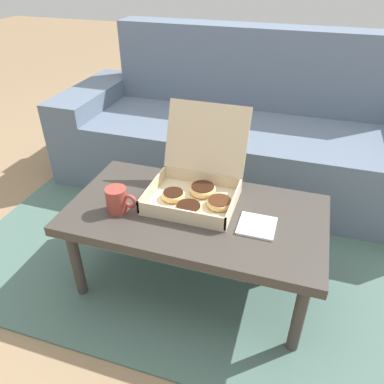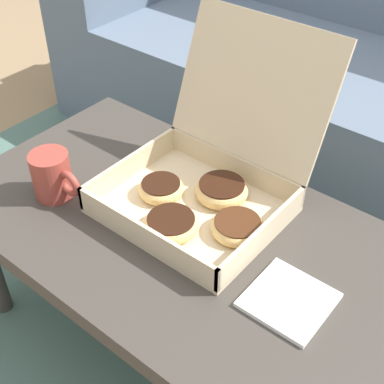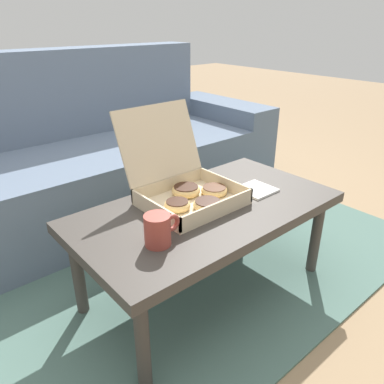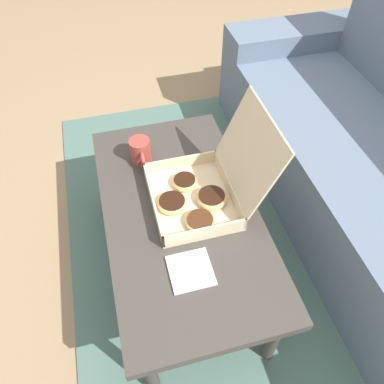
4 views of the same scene
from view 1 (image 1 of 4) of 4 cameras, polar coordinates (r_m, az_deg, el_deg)
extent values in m
plane|color=#937756|center=(1.84, 1.97, -9.92)|extent=(12.00, 12.00, 0.00)
cube|color=#4C6B60|center=(2.06, 4.28, -4.34)|extent=(2.30, 1.86, 0.01)
cube|color=slate|center=(2.24, 6.63, 4.86)|extent=(1.70, 0.58, 0.41)
cube|color=slate|center=(2.49, 8.93, 13.73)|extent=(1.70, 0.20, 0.88)
cube|color=slate|center=(2.63, -14.20, 9.88)|extent=(0.24, 0.78, 0.52)
cube|color=#3D3833|center=(1.49, 0.53, -3.50)|extent=(1.01, 0.54, 0.04)
cylinder|color=#3D3833|center=(1.63, -17.19, -10.26)|extent=(0.04, 0.04, 0.35)
cylinder|color=#3D3833|center=(1.43, 15.92, -17.91)|extent=(0.04, 0.04, 0.35)
cylinder|color=#3D3833|center=(1.91, -10.48, -2.08)|extent=(0.04, 0.04, 0.35)
cylinder|color=#3D3833|center=(1.74, 16.96, -7.23)|extent=(0.04, 0.04, 0.35)
cube|color=beige|center=(1.52, 0.00, -1.45)|extent=(0.35, 0.29, 0.01)
cube|color=beige|center=(1.39, -1.78, -3.58)|extent=(0.35, 0.01, 0.05)
cube|color=beige|center=(1.62, 1.53, 2.19)|extent=(0.35, 0.01, 0.05)
cube|color=beige|center=(1.55, -6.03, 0.59)|extent=(0.01, 0.29, 0.05)
cube|color=beige|center=(1.47, 6.38, -1.61)|extent=(0.01, 0.29, 0.05)
cube|color=beige|center=(1.59, 2.21, 8.24)|extent=(0.35, 0.11, 0.27)
torus|color=#E5BC75|center=(1.55, 1.64, 0.36)|extent=(0.11, 0.11, 0.03)
cylinder|color=black|center=(1.55, 1.65, 0.68)|extent=(0.10, 0.10, 0.02)
torus|color=#E5BC75|center=(1.45, -0.54, -2.54)|extent=(0.11, 0.11, 0.03)
cylinder|color=black|center=(1.44, -0.55, -2.25)|extent=(0.09, 0.09, 0.01)
torus|color=#E5BC75|center=(1.48, 4.19, -1.66)|extent=(0.10, 0.10, 0.03)
cylinder|color=#472614|center=(1.48, 4.20, -1.38)|extent=(0.09, 0.09, 0.01)
torus|color=#E5BC75|center=(1.52, -2.86, -0.50)|extent=(0.10, 0.10, 0.03)
cylinder|color=black|center=(1.52, -2.87, -0.21)|extent=(0.08, 0.08, 0.01)
cylinder|color=#993D33|center=(1.48, -11.40, -1.17)|extent=(0.08, 0.08, 0.10)
torus|color=#993D33|center=(1.45, -9.47, -1.39)|extent=(0.06, 0.01, 0.06)
cube|color=white|center=(1.41, 9.85, -5.10)|extent=(0.14, 0.14, 0.01)
camera|label=2|loc=(0.58, 32.14, 14.47)|focal=50.00mm
camera|label=3|loc=(1.25, -60.29, 5.92)|focal=35.00mm
camera|label=4|loc=(1.09, 53.48, 32.50)|focal=35.00mm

